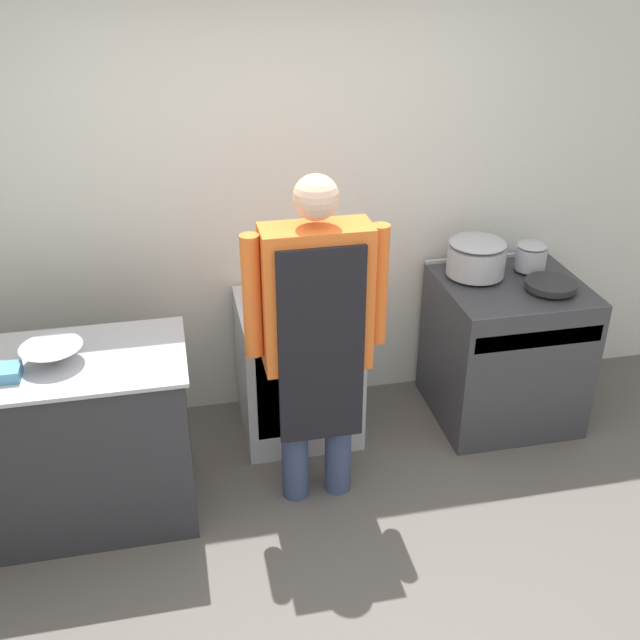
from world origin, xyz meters
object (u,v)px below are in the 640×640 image
(fridge_unit, at_px, (298,368))
(stock_pot, at_px, (477,256))
(stove, at_px, (504,350))
(plastic_tub, at_px, (6,373))
(person_cook, at_px, (317,327))
(mixing_bowl, at_px, (52,355))
(sauce_pot, at_px, (531,256))
(saute_pan, at_px, (551,285))

(fridge_unit, xyz_separation_m, stock_pot, (1.07, 0.04, 0.60))
(stove, xyz_separation_m, plastic_tub, (-2.69, -0.53, 0.51))
(stove, height_order, person_cook, person_cook)
(person_cook, bearing_deg, mixing_bowl, 176.39)
(fridge_unit, height_order, sauce_pot, sauce_pot)
(mixing_bowl, bearing_deg, plastic_tub, -153.08)
(fridge_unit, distance_m, plastic_tub, 1.66)
(plastic_tub, height_order, sauce_pot, sauce_pot)
(mixing_bowl, relative_size, stock_pot, 0.85)
(mixing_bowl, distance_m, saute_pan, 2.68)
(fridge_unit, bearing_deg, saute_pan, -9.20)
(stove, distance_m, person_cook, 1.48)
(plastic_tub, distance_m, saute_pan, 2.88)
(person_cook, distance_m, mixing_bowl, 1.24)
(stock_pot, bearing_deg, plastic_tub, -165.12)
(plastic_tub, bearing_deg, person_cook, 0.77)
(stove, xyz_separation_m, fridge_unit, (-1.25, 0.10, -0.03))
(plastic_tub, distance_m, sauce_pot, 2.93)
(person_cook, height_order, plastic_tub, person_cook)
(person_cook, relative_size, saute_pan, 6.06)
(fridge_unit, height_order, stock_pot, stock_pot)
(fridge_unit, relative_size, sauce_pot, 4.57)
(fridge_unit, bearing_deg, mixing_bowl, -156.96)
(stove, distance_m, plastic_tub, 2.79)
(plastic_tub, bearing_deg, fridge_unit, 23.57)
(fridge_unit, relative_size, stock_pot, 2.47)
(mixing_bowl, height_order, sauce_pot, sauce_pot)
(mixing_bowl, relative_size, plastic_tub, 2.31)
(mixing_bowl, distance_m, sauce_pot, 2.72)
(stove, distance_m, mixing_bowl, 2.59)
(fridge_unit, xyz_separation_m, saute_pan, (1.42, -0.23, 0.51))
(fridge_unit, distance_m, sauce_pot, 1.53)
(person_cook, xyz_separation_m, mixing_bowl, (-1.23, 0.08, -0.05))
(person_cook, bearing_deg, plastic_tub, -179.23)
(person_cook, bearing_deg, stock_pot, 30.86)
(stock_pot, bearing_deg, saute_pan, -37.89)
(fridge_unit, height_order, plastic_tub, plastic_tub)
(mixing_bowl, height_order, plastic_tub, mixing_bowl)
(fridge_unit, relative_size, mixing_bowl, 2.92)
(stove, relative_size, plastic_tub, 7.32)
(plastic_tub, bearing_deg, saute_pan, 7.93)
(person_cook, bearing_deg, fridge_unit, 88.84)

